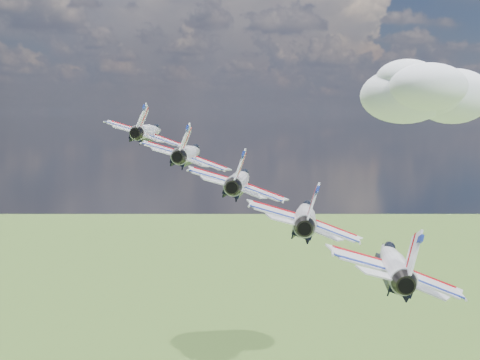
% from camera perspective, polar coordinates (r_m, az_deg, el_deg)
% --- Properties ---
extents(cloud_far, '(63.70, 50.05, 25.02)m').
position_cam_1_polar(cloud_far, '(337.38, 16.88, 7.38)').
color(cloud_far, white).
extents(jet_0, '(13.93, 18.22, 8.53)m').
position_cam_1_polar(jet_0, '(102.81, -7.75, 4.13)').
color(jet_0, silver).
extents(jet_1, '(13.93, 18.22, 8.53)m').
position_cam_1_polar(jet_1, '(91.62, -4.33, 2.32)').
color(jet_1, white).
extents(jet_2, '(13.93, 18.22, 8.53)m').
position_cam_1_polar(jet_2, '(80.97, 0.00, -0.00)').
color(jet_2, white).
extents(jet_3, '(13.93, 18.22, 8.53)m').
position_cam_1_polar(jet_3, '(71.08, 5.59, -2.99)').
color(jet_3, silver).
extents(jet_4, '(13.93, 18.22, 8.53)m').
position_cam_1_polar(jet_4, '(62.33, 12.91, -6.82)').
color(jet_4, white).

